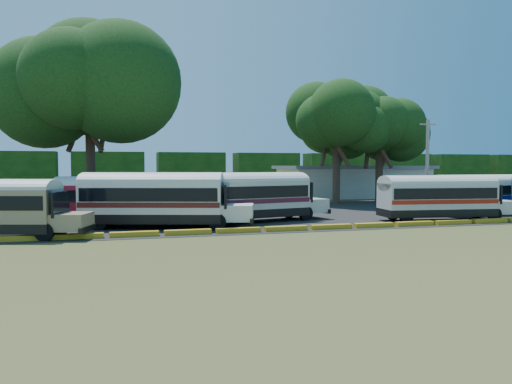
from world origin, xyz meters
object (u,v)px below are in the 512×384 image
object	(u,v)px
bus_cream_west	(157,197)
tree_west	(89,78)
bus_red	(123,197)
bus_white_red	(440,195)

from	to	relation	value
bus_cream_west	tree_west	size ratio (longest dim) A/B	0.67
bus_red	bus_cream_west	xyz separation A→B (m)	(2.01, -2.20, 0.14)
bus_red	tree_west	xyz separation A→B (m)	(-2.43, 11.38, 9.66)
bus_red	bus_cream_west	distance (m)	2.98
bus_cream_west	bus_white_red	world-z (taller)	bus_cream_west
bus_cream_west	bus_white_red	xyz separation A→B (m)	(20.01, -1.35, -0.15)
tree_west	bus_red	bearing A→B (deg)	-77.93
bus_white_red	tree_west	world-z (taller)	tree_west
bus_cream_west	tree_west	distance (m)	17.17
bus_red	tree_west	bearing A→B (deg)	115.55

